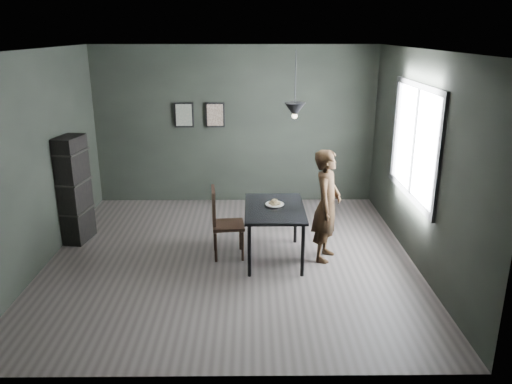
{
  "coord_description": "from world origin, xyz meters",
  "views": [
    {
      "loc": [
        0.29,
        -6.33,
        3.03
      ],
      "look_at": [
        0.35,
        0.05,
        0.95
      ],
      "focal_mm": 35.0,
      "sensor_mm": 36.0,
      "label": 1
    }
  ],
  "objects_px": {
    "shelf_unit": "(74,190)",
    "pendant_lamp": "(295,110)",
    "white_plate": "(275,205)",
    "wood_chair": "(222,218)",
    "woman": "(327,206)",
    "cafe_table": "(274,213)"
  },
  "relations": [
    {
      "from": "shelf_unit",
      "to": "pendant_lamp",
      "type": "distance_m",
      "value": 3.46
    },
    {
      "from": "woman",
      "to": "shelf_unit",
      "type": "xyz_separation_m",
      "value": [
        -3.62,
        0.68,
        0.02
      ]
    },
    {
      "from": "cafe_table",
      "to": "woman",
      "type": "relative_size",
      "value": 0.78
    },
    {
      "from": "shelf_unit",
      "to": "pendant_lamp",
      "type": "height_order",
      "value": "pendant_lamp"
    },
    {
      "from": "cafe_table",
      "to": "shelf_unit",
      "type": "relative_size",
      "value": 0.76
    },
    {
      "from": "white_plate",
      "to": "shelf_unit",
      "type": "height_order",
      "value": "shelf_unit"
    },
    {
      "from": "wood_chair",
      "to": "pendant_lamp",
      "type": "distance_m",
      "value": 1.78
    },
    {
      "from": "white_plate",
      "to": "pendant_lamp",
      "type": "bearing_deg",
      "value": 3.82
    },
    {
      "from": "wood_chair",
      "to": "white_plate",
      "type": "bearing_deg",
      "value": -5.36
    },
    {
      "from": "pendant_lamp",
      "to": "woman",
      "type": "bearing_deg",
      "value": -12.99
    },
    {
      "from": "woman",
      "to": "wood_chair",
      "type": "distance_m",
      "value": 1.45
    },
    {
      "from": "white_plate",
      "to": "wood_chair",
      "type": "xyz_separation_m",
      "value": [
        -0.73,
        -0.01,
        -0.19
      ]
    },
    {
      "from": "woman",
      "to": "pendant_lamp",
      "type": "bearing_deg",
      "value": 97.73
    },
    {
      "from": "wood_chair",
      "to": "shelf_unit",
      "type": "xyz_separation_m",
      "value": [
        -2.2,
        0.59,
        0.23
      ]
    },
    {
      "from": "white_plate",
      "to": "wood_chair",
      "type": "distance_m",
      "value": 0.75
    },
    {
      "from": "cafe_table",
      "to": "woman",
      "type": "distance_m",
      "value": 0.71
    },
    {
      "from": "cafe_table",
      "to": "pendant_lamp",
      "type": "relative_size",
      "value": 1.39
    },
    {
      "from": "cafe_table",
      "to": "white_plate",
      "type": "height_order",
      "value": "white_plate"
    },
    {
      "from": "white_plate",
      "to": "wood_chair",
      "type": "bearing_deg",
      "value": -179.43
    },
    {
      "from": "woman",
      "to": "pendant_lamp",
      "type": "distance_m",
      "value": 1.36
    },
    {
      "from": "pendant_lamp",
      "to": "white_plate",
      "type": "bearing_deg",
      "value": -176.18
    },
    {
      "from": "cafe_table",
      "to": "white_plate",
      "type": "distance_m",
      "value": 0.12
    }
  ]
}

